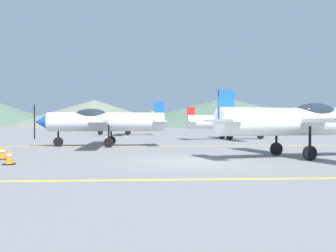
{
  "coord_description": "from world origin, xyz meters",
  "views": [
    {
      "loc": [
        -1.56,
        -13.95,
        1.5
      ],
      "look_at": [
        0.08,
        14.0,
        1.2
      ],
      "focal_mm": 39.37,
      "sensor_mm": 36.0,
      "label": 1
    }
  ],
  "objects_px": {
    "airplane_mid": "(102,121)",
    "airplane_back": "(123,122)",
    "traffic_cone_front": "(9,157)",
    "traffic_cone_side": "(2,152)",
    "airplane_near": "(303,121)",
    "airplane_far": "(231,121)"
  },
  "relations": [
    {
      "from": "airplane_mid",
      "to": "airplane_back",
      "type": "height_order",
      "value": "same"
    },
    {
      "from": "airplane_near",
      "to": "airplane_back",
      "type": "relative_size",
      "value": 1.0
    },
    {
      "from": "airplane_back",
      "to": "traffic_cone_side",
      "type": "distance_m",
      "value": 27.6
    },
    {
      "from": "airplane_far",
      "to": "traffic_cone_side",
      "type": "height_order",
      "value": "airplane_far"
    },
    {
      "from": "airplane_near",
      "to": "airplane_mid",
      "type": "height_order",
      "value": "same"
    },
    {
      "from": "airplane_near",
      "to": "airplane_mid",
      "type": "bearing_deg",
      "value": 140.54
    },
    {
      "from": "airplane_far",
      "to": "airplane_mid",
      "type": "bearing_deg",
      "value": -140.3
    },
    {
      "from": "airplane_mid",
      "to": "airplane_back",
      "type": "bearing_deg",
      "value": 89.68
    },
    {
      "from": "airplane_near",
      "to": "airplane_mid",
      "type": "relative_size",
      "value": 1.0
    },
    {
      "from": "traffic_cone_side",
      "to": "airplane_back",
      "type": "bearing_deg",
      "value": 83.5
    },
    {
      "from": "airplane_mid",
      "to": "airplane_near",
      "type": "bearing_deg",
      "value": -39.46
    },
    {
      "from": "airplane_near",
      "to": "airplane_far",
      "type": "relative_size",
      "value": 1.0
    },
    {
      "from": "airplane_near",
      "to": "traffic_cone_side",
      "type": "bearing_deg",
      "value": -179.66
    },
    {
      "from": "airplane_mid",
      "to": "traffic_cone_front",
      "type": "bearing_deg",
      "value": -102.07
    },
    {
      "from": "airplane_near",
      "to": "traffic_cone_front",
      "type": "bearing_deg",
      "value": -170.34
    },
    {
      "from": "airplane_back",
      "to": "traffic_cone_side",
      "type": "xyz_separation_m",
      "value": [
        -3.12,
        -27.39,
        -1.27
      ]
    },
    {
      "from": "airplane_far",
      "to": "traffic_cone_side",
      "type": "bearing_deg",
      "value": -129.02
    },
    {
      "from": "airplane_far",
      "to": "airplane_back",
      "type": "bearing_deg",
      "value": 131.52
    },
    {
      "from": "airplane_mid",
      "to": "traffic_cone_side",
      "type": "bearing_deg",
      "value": -111.17
    },
    {
      "from": "airplane_back",
      "to": "airplane_mid",
      "type": "bearing_deg",
      "value": -90.32
    },
    {
      "from": "airplane_near",
      "to": "traffic_cone_front",
      "type": "relative_size",
      "value": 15.61
    },
    {
      "from": "traffic_cone_front",
      "to": "traffic_cone_side",
      "type": "xyz_separation_m",
      "value": [
        -0.95,
        1.87,
        0.0
      ]
    }
  ]
}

